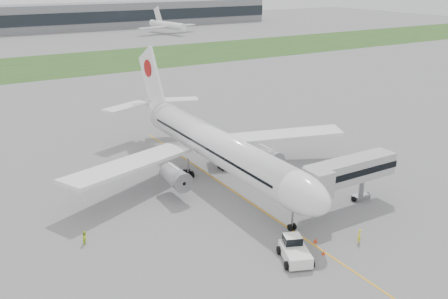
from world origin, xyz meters
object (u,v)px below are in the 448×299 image
pushback_tug (294,250)px  jet_bridge (346,172)px  ground_crew_near (359,236)px  airliner (212,143)px

pushback_tug → jet_bridge: (13.85, 6.73, 4.08)m
jet_bridge → ground_crew_near: bearing=-122.8°
jet_bridge → ground_crew_near: size_ratio=8.35×
pushback_tug → airliner: bearing=102.8°
airliner → jet_bridge: 20.97m
airliner → pushback_tug: 25.87m
jet_bridge → ground_crew_near: (-5.08, -7.91, -4.29)m
airliner → jet_bridge: bearing=-61.6°
jet_bridge → pushback_tug: bearing=-154.2°
airliner → ground_crew_near: size_ratio=29.73×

